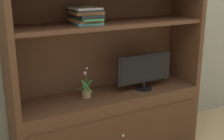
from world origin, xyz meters
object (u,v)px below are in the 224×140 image
Objects in this scene: tv_monitor at (144,70)px; magazine_stack at (86,16)px; potted_plant at (86,91)px; media_console at (109,106)px.

magazine_stack is at bearing 174.37° from tv_monitor.
media_console is at bearing -3.08° from potted_plant.
potted_plant is at bearing 110.30° from magazine_stack.
potted_plant is (-0.60, 0.08, -0.14)m from tv_monitor.
potted_plant is 0.70m from magazine_stack.
magazine_stack is at bearing -178.73° from media_console.
tv_monitor is at bearing -7.26° from potted_plant.
tv_monitor is (0.36, -0.06, 0.33)m from media_console.
tv_monitor is at bearing -5.63° from magazine_stack.
tv_monitor is 2.07× the size of potted_plant.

